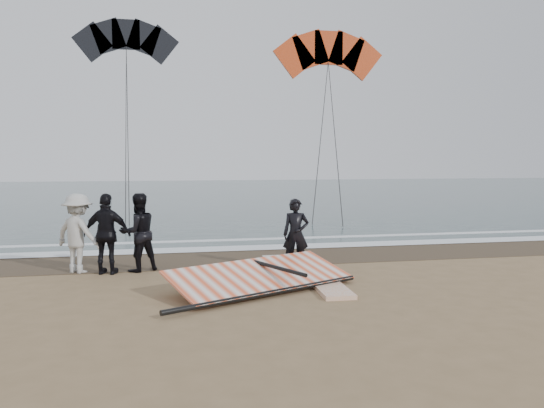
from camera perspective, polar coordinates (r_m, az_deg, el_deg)
The scene contains 12 objects.
ground at distance 10.55m, azimuth 3.21°, elevation -10.03°, with size 120.00×120.00×0.00m, color #8C704C.
sea at distance 43.03m, azimuth -7.89°, elevation 1.14°, with size 120.00×54.00×0.02m, color #233838.
wet_sand at distance 14.85m, azimuth -1.17°, elevation -5.67°, with size 120.00×2.80×0.01m, color #4C3D2B.
foam_near at distance 16.20m, azimuth -2.05°, elevation -4.71°, with size 120.00×0.90×0.01m, color white.
foam_far at distance 17.86m, azimuth -2.93°, elevation -3.83°, with size 120.00×0.45×0.01m, color white.
man_main at distance 13.02m, azimuth 2.58°, elevation -3.27°, with size 0.64×0.42×1.75m, color black.
board_white at distance 11.43m, azimuth 5.94°, elevation -8.67°, with size 0.62×2.22×0.09m, color white.
board_cream at distance 13.48m, azimuth 0.97°, elevation -6.56°, with size 0.61×2.29×0.10m, color beige.
trio_cluster at distance 13.26m, azimuth -17.52°, elevation -3.01°, with size 2.67×1.31×1.91m.
sail_rig at distance 11.29m, azimuth -1.56°, elevation -8.03°, with size 4.19×3.32×0.51m.
kite_red at distance 33.17m, azimuth 6.08°, elevation 15.38°, with size 7.61×5.69×14.33m.
kite_dark at distance 38.63m, azimuth -15.41°, elevation 16.28°, with size 7.93×8.47×19.65m.
Camera 1 is at (-2.57, -9.87, 2.69)m, focal length 35.00 mm.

